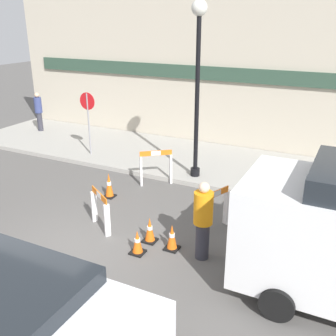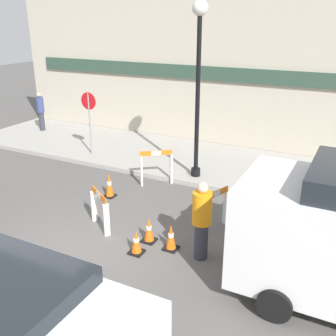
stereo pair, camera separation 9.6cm
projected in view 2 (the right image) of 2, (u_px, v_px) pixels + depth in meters
The scene contains 14 objects.
ground_plane at pixel (68, 255), 8.36m from camera, with size 60.00×60.00×0.00m, color #565451.
sidewalk_slab at pixel (191, 160), 13.74m from camera, with size 18.00×4.00×0.14m.
storefront_facade at pixel (215, 75), 14.50m from camera, with size 18.00×0.22×5.50m.
streetlamp_post at pixel (198, 68), 11.02m from camera, with size 0.44×0.44×5.05m.
stop_sign at pixel (89, 113), 13.60m from camera, with size 0.60×0.06×2.21m.
barricade_0 at pixel (216, 209), 9.19m from camera, with size 0.41×0.79×1.01m.
barricade_1 at pixel (156, 166), 11.70m from camera, with size 0.84×0.70×1.07m.
barricade_2 at pixel (100, 208), 9.25m from camera, with size 0.81×0.59×0.95m.
traffic_cone_0 at pixel (109, 185), 10.96m from camera, with size 0.30×0.30×0.71m.
traffic_cone_1 at pixel (171, 237), 8.47m from camera, with size 0.30×0.30×0.60m.
traffic_cone_2 at pixel (136, 242), 8.34m from camera, with size 0.30×0.30×0.55m.
traffic_cone_3 at pixel (149, 230), 8.78m from camera, with size 0.30×0.30×0.59m.
person_worker at pixel (202, 219), 7.95m from camera, with size 0.56×0.56×1.72m.
person_pedestrian at pixel (41, 110), 16.77m from camera, with size 0.35×0.35×1.64m.
Camera 2 is at (5.16, -5.39, 4.73)m, focal length 42.00 mm.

